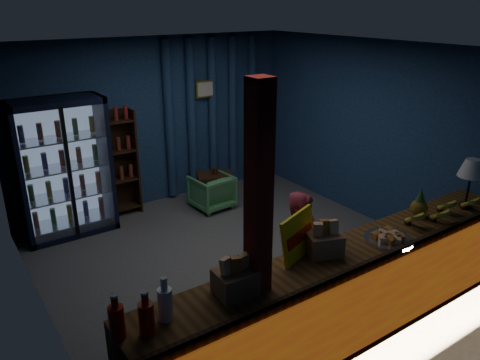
# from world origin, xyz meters

# --- Properties ---
(ground) EXTENTS (4.60, 4.60, 0.00)m
(ground) POSITION_xyz_m (0.00, 0.00, 0.00)
(ground) COLOR #515154
(ground) RESTS_ON ground
(room_walls) EXTENTS (4.60, 4.60, 4.60)m
(room_walls) POSITION_xyz_m (0.00, 0.00, 1.57)
(room_walls) COLOR navy
(room_walls) RESTS_ON ground
(counter) EXTENTS (4.40, 0.57, 0.99)m
(counter) POSITION_xyz_m (0.00, -1.91, 0.48)
(counter) COLOR brown
(counter) RESTS_ON ground
(support_post) EXTENTS (0.16, 0.16, 2.60)m
(support_post) POSITION_xyz_m (-1.05, -1.90, 1.30)
(support_post) COLOR maroon
(support_post) RESTS_ON ground
(beverage_cooler) EXTENTS (1.20, 0.62, 1.90)m
(beverage_cooler) POSITION_xyz_m (-1.55, 1.92, 0.93)
(beverage_cooler) COLOR black
(beverage_cooler) RESTS_ON ground
(bottle_shelf) EXTENTS (0.50, 0.28, 1.60)m
(bottle_shelf) POSITION_xyz_m (-0.70, 2.06, 0.79)
(bottle_shelf) COLOR #342010
(bottle_shelf) RESTS_ON ground
(curtain_folds) EXTENTS (1.74, 0.14, 2.50)m
(curtain_folds) POSITION_xyz_m (1.00, 2.14, 1.30)
(curtain_folds) COLOR navy
(curtain_folds) RESTS_ON room_walls
(framed_picture) EXTENTS (0.36, 0.04, 0.28)m
(framed_picture) POSITION_xyz_m (0.85, 2.10, 1.75)
(framed_picture) COLOR gold
(framed_picture) RESTS_ON room_walls
(shopkeeper) EXTENTS (0.52, 0.36, 1.38)m
(shopkeeper) POSITION_xyz_m (-0.15, -1.43, 0.69)
(shopkeeper) COLOR maroon
(shopkeeper) RESTS_ON ground
(green_chair) EXTENTS (0.61, 0.63, 0.54)m
(green_chair) POSITION_xyz_m (0.53, 1.43, 0.27)
(green_chair) COLOR #50A15E
(green_chair) RESTS_ON ground
(side_table) EXTENTS (0.67, 0.59, 0.61)m
(side_table) POSITION_xyz_m (0.65, 1.53, 0.26)
(side_table) COLOR #342010
(side_table) RESTS_ON ground
(yellow_sign) EXTENTS (0.51, 0.27, 0.40)m
(yellow_sign) POSITION_xyz_m (-0.47, -1.71, 1.15)
(yellow_sign) COLOR yellow
(yellow_sign) RESTS_ON counter
(soda_bottles) EXTENTS (0.46, 0.19, 0.34)m
(soda_bottles) POSITION_xyz_m (-2.00, -1.88, 1.09)
(soda_bottles) COLOR #AF190B
(soda_bottles) RESTS_ON counter
(snack_box_left) EXTENTS (0.32, 0.27, 0.32)m
(snack_box_left) POSITION_xyz_m (-1.24, -1.87, 1.06)
(snack_box_left) COLOR #A97451
(snack_box_left) RESTS_ON counter
(snack_box_centre) EXTENTS (0.37, 0.34, 0.32)m
(snack_box_centre) POSITION_xyz_m (-0.25, -1.81, 1.06)
(snack_box_centre) COLOR #A97451
(snack_box_centre) RESTS_ON counter
(pastry_tray) EXTENTS (0.46, 0.46, 0.08)m
(pastry_tray) POSITION_xyz_m (0.43, -1.98, 0.98)
(pastry_tray) COLOR silver
(pastry_tray) RESTS_ON counter
(banana_bunches) EXTENTS (1.06, 0.30, 0.17)m
(banana_bunches) POSITION_xyz_m (1.28, -1.96, 1.04)
(banana_bunches) COLOR gold
(banana_bunches) RESTS_ON counter
(table_lamp) EXTENTS (0.28, 0.28, 0.55)m
(table_lamp) POSITION_xyz_m (1.76, -1.95, 1.38)
(table_lamp) COLOR black
(table_lamp) RESTS_ON counter
(pineapple) EXTENTS (0.18, 0.18, 0.31)m
(pineapple) POSITION_xyz_m (1.11, -1.81, 1.08)
(pineapple) COLOR olive
(pineapple) RESTS_ON counter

